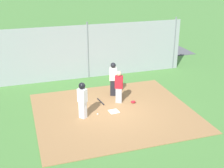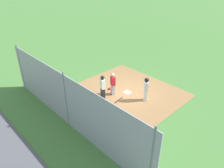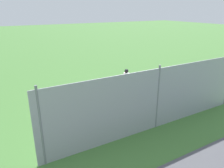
{
  "view_description": "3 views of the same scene",
  "coord_description": "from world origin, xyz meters",
  "px_view_note": "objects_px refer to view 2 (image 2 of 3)",
  "views": [
    {
      "loc": [
        3.94,
        12.01,
        6.41
      ],
      "look_at": [
        -0.22,
        -0.96,
        1.03
      ],
      "focal_mm": 48.65,
      "sensor_mm": 36.0,
      "label": 1
    },
    {
      "loc": [
        8.69,
        -9.87,
        8.09
      ],
      "look_at": [
        -0.41,
        -1.13,
        0.99
      ],
      "focal_mm": 34.47,
      "sensor_mm": 36.0,
      "label": 2
    },
    {
      "loc": [
        -6.87,
        -12.37,
        5.92
      ],
      "look_at": [
        -0.01,
        -0.38,
        0.98
      ],
      "focal_mm": 34.41,
      "sensor_mm": 36.0,
      "label": 3
    }
  ],
  "objects_px": {
    "catcher": "(113,84)",
    "runner": "(146,88)",
    "home_plate": "(127,92)",
    "catcher_mask": "(110,89)",
    "umpire": "(103,87)",
    "baseball": "(137,96)",
    "baseball_bat": "(119,100)"
  },
  "relations": [
    {
      "from": "catcher_mask",
      "to": "baseball_bat",
      "type": "bearing_deg",
      "value": -21.15
    },
    {
      "from": "catcher",
      "to": "baseball_bat",
      "type": "distance_m",
      "value": 1.21
    },
    {
      "from": "home_plate",
      "to": "runner",
      "type": "bearing_deg",
      "value": 5.33
    },
    {
      "from": "umpire",
      "to": "catcher_mask",
      "type": "relative_size",
      "value": 7.41
    },
    {
      "from": "baseball_bat",
      "to": "catcher_mask",
      "type": "bearing_deg",
      "value": -118.35
    },
    {
      "from": "catcher",
      "to": "runner",
      "type": "distance_m",
      "value": 2.3
    },
    {
      "from": "catcher",
      "to": "home_plate",
      "type": "bearing_deg",
      "value": -6.83
    },
    {
      "from": "catcher",
      "to": "catcher_mask",
      "type": "bearing_deg",
      "value": 89.49
    },
    {
      "from": "catcher",
      "to": "catcher_mask",
      "type": "height_order",
      "value": "catcher"
    },
    {
      "from": "umpire",
      "to": "runner",
      "type": "height_order",
      "value": "umpire"
    },
    {
      "from": "umpire",
      "to": "catcher_mask",
      "type": "bearing_deg",
      "value": 46.19
    },
    {
      "from": "catcher",
      "to": "umpire",
      "type": "relative_size",
      "value": 0.92
    },
    {
      "from": "runner",
      "to": "baseball_bat",
      "type": "bearing_deg",
      "value": 9.66
    },
    {
      "from": "runner",
      "to": "baseball",
      "type": "xyz_separation_m",
      "value": [
        -0.69,
        -0.05,
        -0.92
      ]
    },
    {
      "from": "baseball",
      "to": "home_plate",
      "type": "bearing_deg",
      "value": -173.99
    },
    {
      "from": "baseball",
      "to": "catcher",
      "type": "bearing_deg",
      "value": -143.79
    },
    {
      "from": "runner",
      "to": "catcher_mask",
      "type": "bearing_deg",
      "value": -22.92
    },
    {
      "from": "umpire",
      "to": "runner",
      "type": "xyz_separation_m",
      "value": [
        2.05,
        1.97,
        0.02
      ]
    },
    {
      "from": "home_plate",
      "to": "umpire",
      "type": "xyz_separation_m",
      "value": [
        -0.56,
        -1.83,
        0.93
      ]
    },
    {
      "from": "umpire",
      "to": "baseball",
      "type": "height_order",
      "value": "umpire"
    },
    {
      "from": "catcher",
      "to": "umpire",
      "type": "distance_m",
      "value": 0.93
    },
    {
      "from": "home_plate",
      "to": "runner",
      "type": "distance_m",
      "value": 1.77
    },
    {
      "from": "baseball_bat",
      "to": "home_plate",
      "type": "bearing_deg",
      "value": -173.01
    },
    {
      "from": "catcher_mask",
      "to": "baseball",
      "type": "bearing_deg",
      "value": 19.02
    },
    {
      "from": "catcher",
      "to": "umpire",
      "type": "height_order",
      "value": "umpire"
    },
    {
      "from": "catcher",
      "to": "runner",
      "type": "bearing_deg",
      "value": -38.43
    },
    {
      "from": "home_plate",
      "to": "runner",
      "type": "xyz_separation_m",
      "value": [
        1.49,
        0.14,
        0.95
      ]
    },
    {
      "from": "catcher_mask",
      "to": "runner",
      "type": "bearing_deg",
      "value": 15.48
    },
    {
      "from": "runner",
      "to": "catcher",
      "type": "bearing_deg",
      "value": -11.26
    },
    {
      "from": "runner",
      "to": "catcher_mask",
      "type": "xyz_separation_m",
      "value": [
        -2.69,
        -0.75,
        -0.9
      ]
    },
    {
      "from": "umpire",
      "to": "runner",
      "type": "relative_size",
      "value": 1.06
    },
    {
      "from": "catcher",
      "to": "baseball",
      "type": "height_order",
      "value": "catcher"
    }
  ]
}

